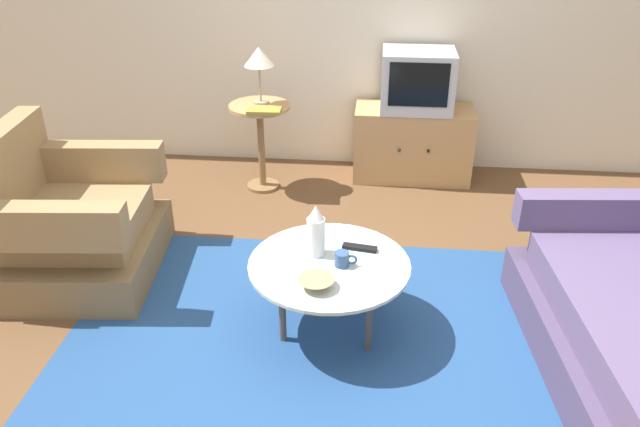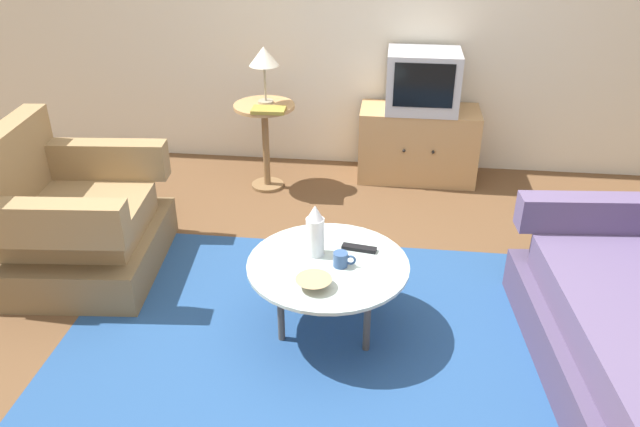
% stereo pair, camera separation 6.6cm
% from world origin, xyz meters
% --- Properties ---
extents(ground_plane, '(16.00, 16.00, 0.00)m').
position_xyz_m(ground_plane, '(0.00, 0.00, 0.00)').
color(ground_plane, brown).
extents(area_rug, '(2.70, 1.73, 0.00)m').
position_xyz_m(area_rug, '(-0.03, -0.03, 0.00)').
color(area_rug, navy).
rests_on(area_rug, ground).
extents(armchair, '(0.94, 1.03, 0.87)m').
position_xyz_m(armchair, '(-1.59, 0.37, 0.30)').
color(armchair, brown).
rests_on(armchair, ground).
extents(coffee_table, '(0.81, 0.81, 0.41)m').
position_xyz_m(coffee_table, '(-0.03, -0.03, 0.38)').
color(coffee_table, '#B2C6C1').
rests_on(coffee_table, ground).
extents(side_table, '(0.44, 0.44, 0.65)m').
position_xyz_m(side_table, '(-0.68, 1.62, 0.46)').
color(side_table, tan).
rests_on(side_table, ground).
extents(tv_stand, '(0.89, 0.43, 0.56)m').
position_xyz_m(tv_stand, '(0.45, 1.92, 0.28)').
color(tv_stand, tan).
rests_on(tv_stand, ground).
extents(television, '(0.53, 0.42, 0.44)m').
position_xyz_m(television, '(0.45, 1.92, 0.78)').
color(television, '#B7B7BC').
rests_on(television, tv_stand).
extents(table_lamp, '(0.21, 0.21, 0.41)m').
position_xyz_m(table_lamp, '(-0.67, 1.65, 0.98)').
color(table_lamp, '#9E937A').
rests_on(table_lamp, side_table).
extents(vase, '(0.09, 0.09, 0.28)m').
position_xyz_m(vase, '(-0.11, 0.05, 0.54)').
color(vase, white).
rests_on(vase, coffee_table).
extents(mug, '(0.11, 0.07, 0.08)m').
position_xyz_m(mug, '(0.03, -0.05, 0.45)').
color(mug, '#335184').
rests_on(mug, coffee_table).
extents(bowl, '(0.17, 0.17, 0.05)m').
position_xyz_m(bowl, '(-0.08, -0.24, 0.43)').
color(bowl, tan).
rests_on(bowl, coffee_table).
extents(tv_remote_dark, '(0.18, 0.07, 0.02)m').
position_xyz_m(tv_remote_dark, '(0.11, 0.11, 0.42)').
color(tv_remote_dark, black).
rests_on(tv_remote_dark, coffee_table).
extents(book, '(0.24, 0.16, 0.02)m').
position_xyz_m(book, '(-0.61, 1.47, 0.67)').
color(book, olive).
rests_on(book, side_table).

